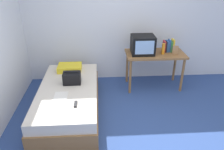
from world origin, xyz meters
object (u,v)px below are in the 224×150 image
handbag (72,78)px  remote_dark (76,104)px  magazine (61,97)px  book_row (169,46)px  tv (143,45)px  bed (69,100)px  water_bottle (163,49)px  desk (155,57)px  picture_frame (175,50)px  pillow (70,68)px

handbag → remote_dark: (0.11, -0.67, -0.09)m
magazine → remote_dark: (0.25, -0.23, 0.01)m
book_row → tv: bearing=-170.1°
remote_dark → handbag: bearing=99.6°
bed → water_bottle: size_ratio=9.33×
remote_dark → book_row: bearing=37.9°
tv → handbag: size_ratio=1.47×
bed → desk: bearing=25.3°
bed → magazine: size_ratio=6.90×
bed → book_row: 2.21m
water_bottle → handbag: bearing=-162.1°
tv → remote_dark: (-1.22, -1.28, -0.46)m
water_bottle → book_row: size_ratio=0.87×
book_row → magazine: (-2.01, -1.14, -0.39)m
desk → tv: (-0.27, -0.02, 0.28)m
desk → picture_frame: picture_frame is taller
pillow → tv: bearing=3.0°
pillow → water_bottle: bearing=0.8°
handbag → magazine: bearing=-107.6°
handbag → pillow: bearing=100.6°
desk → remote_dark: bearing=-138.9°
water_bottle → book_row: (0.15, 0.14, 0.00)m
desk → book_row: (0.28, 0.08, 0.21)m
handbag → remote_dark: handbag is taller
desk → tv: size_ratio=2.64×
water_bottle → magazine: size_ratio=0.74×
book_row → bed: bearing=-156.0°
magazine → remote_dark: remote_dark is taller
pillow → magazine: 0.98m
desk → magazine: desk is taller
book_row → picture_frame: book_row is taller
desk → handbag: size_ratio=3.87×
bed → tv: bearing=28.9°
book_row → picture_frame: bearing=-66.4°
desk → pillow: desk is taller
magazine → book_row: bearing=29.6°
book_row → remote_dark: book_row is taller
bed → pillow: (-0.04, 0.69, 0.29)m
water_bottle → picture_frame: water_bottle is taller
desk → book_row: book_row is taller
bed → book_row: (1.94, 0.86, 0.63)m
picture_frame → magazine: bearing=-155.4°
picture_frame → handbag: picture_frame is taller
desk → pillow: bearing=-176.9°
desk → pillow: 1.70m
bed → pillow: size_ratio=4.43×
desk → magazine: size_ratio=4.00×
desk → handbag: 1.72m
desk → water_bottle: water_bottle is taller
pillow → handbag: handbag is taller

